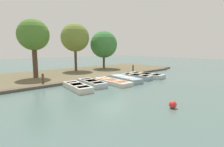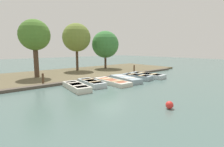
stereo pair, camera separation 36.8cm
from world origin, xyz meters
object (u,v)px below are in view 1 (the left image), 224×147
Objects in this scene: mooring_post_far at (133,69)px; park_tree_left at (75,38)px; park_tree_far_left at (33,35)px; rowboat_2 at (112,82)px; rowboat_5 at (146,75)px; rowboat_4 at (136,77)px; park_tree_center at (104,45)px; buoy at (173,104)px; rowboat_1 at (92,83)px; mooring_post_near at (43,80)px; rowboat_3 at (125,79)px; rowboat_0 at (77,87)px.

mooring_post_far is 7.41m from park_tree_left.
rowboat_2 is at bearing 32.43° from park_tree_far_left.
park_tree_far_left reaches higher than rowboat_2.
park_tree_far_left is at bearing -130.37° from rowboat_5.
park_tree_center is (-7.25, 2.18, 3.00)m from rowboat_4.
mooring_post_far is (-2.78, 5.57, 0.31)m from rowboat_2.
rowboat_5 is 8.79m from buoy.
rowboat_4 reaches higher than rowboat_2.
rowboat_1 is 0.83× the size of rowboat_2.
mooring_post_near reaches higher than buoy.
park_tree_far_left is (-5.93, -3.77, 3.66)m from rowboat_2.
rowboat_4 reaches higher than rowboat_1.
park_tree_center reaches higher than buoy.
rowboat_3 reaches higher than rowboat_1.
park_tree_center is at bearing -175.13° from mooring_post_far.
park_tree_left is at bearing -96.05° from park_tree_center.
park_tree_center is at bearing 151.86° from rowboat_4.
park_tree_center is at bearing 99.26° from park_tree_far_left.
rowboat_0 is at bearing -101.19° from rowboat_4.
rowboat_0 is at bearing 25.28° from mooring_post_near.
mooring_post_near is at bearing -147.18° from rowboat_0.
rowboat_0 is 1.04× the size of rowboat_1.
rowboat_5 is (-0.18, 4.53, 0.03)m from rowboat_2.
buoy is at bearing -48.74° from rowboat_4.
mooring_post_far is at bearing 124.47° from rowboat_4.
park_tree_center reaches higher than mooring_post_far.
park_tree_left is (-5.01, -4.23, 3.46)m from mooring_post_far.
rowboat_3 is 1.54m from rowboat_4.
rowboat_1 is 3.57m from mooring_post_near.
rowboat_4 is at bearing 12.18° from park_tree_left.
rowboat_2 is at bearing -63.45° from mooring_post_far.
rowboat_3 is 6.82m from buoy.
park_tree_left is (-7.68, 4.40, 3.74)m from rowboat_0.
park_tree_far_left is at bearing -141.99° from rowboat_4.
rowboat_5 is at bearing 22.71° from park_tree_left.
rowboat_3 is at bearing -26.77° from park_tree_center.
park_tree_left reaches higher than rowboat_0.
mooring_post_far is at bearing 132.44° from rowboat_3.
rowboat_1 is 0.86× the size of rowboat_3.
rowboat_4 is (0.38, 4.59, 0.01)m from rowboat_1.
buoy is at bearing -39.54° from mooring_post_far.
rowboat_3 is at bearing 0.89° from park_tree_left.
rowboat_1 reaches higher than rowboat_5.
rowboat_0 is at bearing -29.81° from park_tree_left.
rowboat_2 is 7.92m from park_tree_far_left.
mooring_post_far is 0.18× the size of park_tree_far_left.
rowboat_0 is at bearing -68.54° from rowboat_1.
rowboat_1 is 6.53m from buoy.
mooring_post_far is 10.41m from park_tree_far_left.
rowboat_5 is 0.63× the size of park_tree_left.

